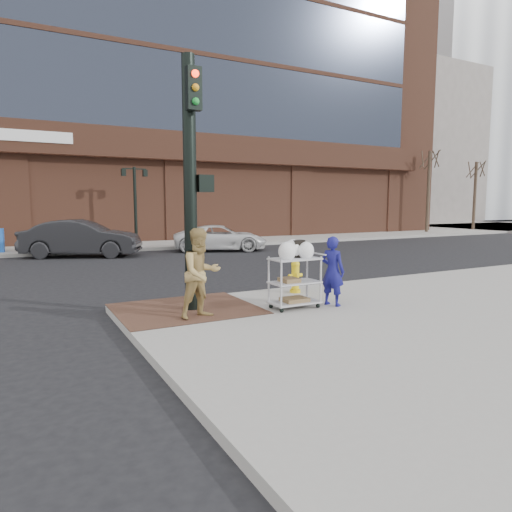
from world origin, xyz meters
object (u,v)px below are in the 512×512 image
traffic_signal_pole (192,177)px  pedestrian_tan (201,273)px  woman_blue (332,271)px  utility_cart (295,278)px  lamp_post (135,197)px  minivan_white (221,238)px  sedan_dark (82,238)px  fire_hydrant (295,276)px

traffic_signal_pole → pedestrian_tan: 1.96m
traffic_signal_pole → woman_blue: 3.50m
woman_blue → utility_cart: size_ratio=1.04×
lamp_post → minivan_white: bearing=-47.8°
utility_cart → woman_blue: bearing=-10.1°
lamp_post → sedan_dark: size_ratio=0.82×
pedestrian_tan → sedan_dark: size_ratio=0.35×
traffic_signal_pole → utility_cart: 2.91m
lamp_post → pedestrian_tan: bearing=-99.2°
lamp_post → fire_hydrant: bearing=-88.7°
sedan_dark → minivan_white: sedan_dark is taller
traffic_signal_pole → sedan_dark: bearing=92.8°
lamp_post → utility_cart: (-0.59, -16.08, -1.83)m
sedan_dark → lamp_post: bearing=-21.5°
lamp_post → sedan_dark: 4.74m
lamp_post → utility_cart: 16.20m
fire_hydrant → sedan_dark: bearing=106.4°
utility_cart → fire_hydrant: size_ratio=1.79×
utility_cart → fire_hydrant: utility_cart is taller
pedestrian_tan → utility_cart: size_ratio=1.20×
pedestrian_tan → fire_hydrant: bearing=11.4°
traffic_signal_pole → utility_cart: size_ratio=3.54×
sedan_dark → minivan_white: 6.33m
sedan_dark → minivan_white: bearing=-70.9°
sedan_dark → minivan_white: size_ratio=1.08×
pedestrian_tan → fire_hydrant: 3.18m
sedan_dark → utility_cart: size_ratio=3.44×
pedestrian_tan → fire_hydrant: pedestrian_tan is taller
pedestrian_tan → minivan_white: pedestrian_tan is taller
traffic_signal_pole → utility_cart: bearing=-24.3°
pedestrian_tan → fire_hydrant: size_ratio=2.15×
woman_blue → traffic_signal_pole: bearing=46.9°
woman_blue → minivan_white: 13.02m
lamp_post → pedestrian_tan: size_ratio=2.35×
lamp_post → fire_hydrant: (0.33, -14.69, -2.06)m
minivan_white → utility_cart: (-3.82, -12.52, 0.17)m
minivan_white → fire_hydrant: size_ratio=5.68×
sedan_dark → fire_hydrant: size_ratio=6.15×
lamp_post → sedan_dark: (-3.08, -3.12, -1.82)m
utility_cart → minivan_white: bearing=73.0°
pedestrian_tan → utility_cart: pedestrian_tan is taller
minivan_white → sedan_dark: bearing=108.4°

